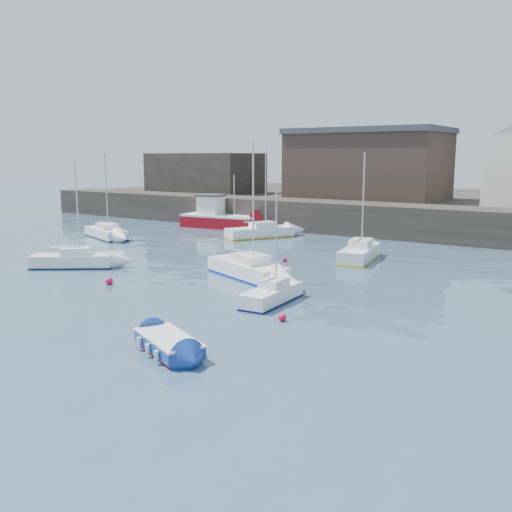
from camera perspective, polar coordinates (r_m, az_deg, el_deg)
The scene contains 16 objects.
water at distance 25.93m, azimuth -15.02°, elevation -7.10°, with size 220.00×220.00×0.00m, color #2D4760.
quay_wall at distance 54.86m, azimuth 13.50°, elevation 3.46°, with size 90.00×5.00×3.00m, color #28231E.
land_strip at distance 71.96m, azimuth 18.53°, elevation 4.63°, with size 90.00×32.00×2.80m, color #28231E.
warehouse at distance 64.19m, azimuth 11.14°, elevation 9.04°, with size 16.40×10.40×7.60m.
bldg_west at distance 74.72m, azimuth -5.12°, elevation 8.28°, with size 14.00×8.00×5.00m.
blue_dinghy at distance 22.31m, azimuth -8.75°, elevation -8.67°, with size 3.84×2.84×0.67m.
fishing_boat at distance 60.40m, azimuth -3.72°, elevation 3.89°, with size 8.70×4.07×5.56m.
sailboat_a at distance 40.50m, azimuth -17.86°, elevation -0.41°, with size 5.44×4.59×7.08m.
sailboat_b at distance 35.42m, azimuth -0.82°, elevation -1.29°, with size 6.81×4.39×8.37m.
sailboat_c at distance 29.35m, azimuth 1.62°, elevation -3.86°, with size 1.69×4.52×5.86m.
sailboat_e at distance 54.23m, azimuth -14.76°, elevation 2.28°, with size 6.30×3.89×7.73m.
sailboat_f at distance 41.99m, azimuth 10.34°, elevation 0.33°, with size 2.94×6.19×7.73m.
sailboat_h at distance 52.75m, azimuth 0.40°, elevation 2.43°, with size 4.91×6.51×8.16m.
buoy_near at distance 34.67m, azimuth -14.46°, elevation -2.78°, with size 0.45×0.45×0.45m, color red.
buoy_mid at distance 26.31m, azimuth 2.65°, elevation -6.52°, with size 0.38×0.38×0.38m, color red.
buoy_far at distance 40.86m, azimuth 2.89°, elevation -0.56°, with size 0.34×0.34×0.34m, color red.
Camera 1 is at (18.84, -16.18, 7.47)m, focal length 40.00 mm.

